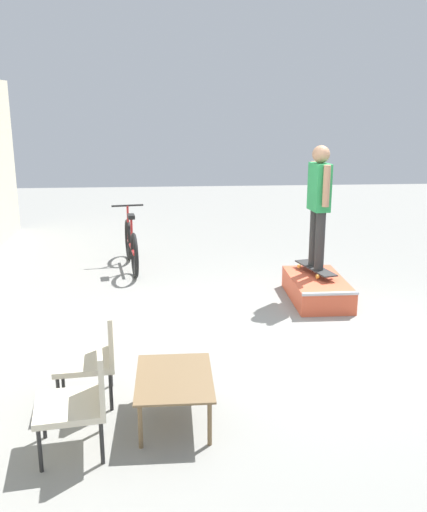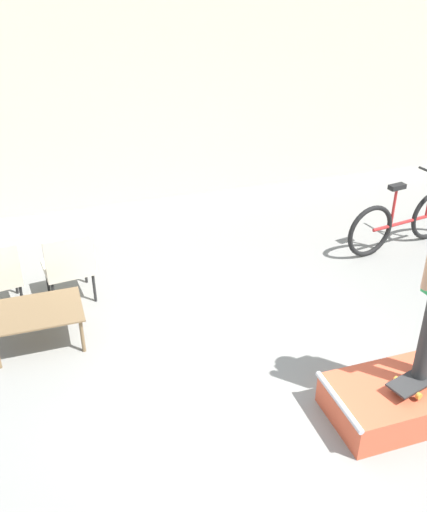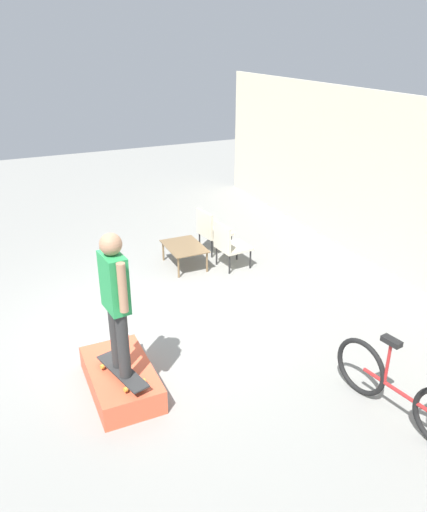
{
  "view_description": "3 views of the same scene",
  "coord_description": "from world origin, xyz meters",
  "views": [
    {
      "loc": [
        -6.03,
        1.33,
        2.6
      ],
      "look_at": [
        -0.11,
        0.89,
        0.99
      ],
      "focal_mm": 40.0,
      "sensor_mm": 36.0,
      "label": 1
    },
    {
      "loc": [
        -1.51,
        -3.57,
        3.55
      ],
      "look_at": [
        0.02,
        1.07,
        0.84
      ],
      "focal_mm": 40.0,
      "sensor_mm": 36.0,
      "label": 2
    },
    {
      "loc": [
        5.96,
        -1.62,
        3.86
      ],
      "look_at": [
        0.06,
        1.09,
        0.96
      ],
      "focal_mm": 35.0,
      "sensor_mm": 36.0,
      "label": 3
    }
  ],
  "objects": [
    {
      "name": "ground_plane",
      "position": [
        0.0,
        0.0,
        0.0
      ],
      "size": [
        24.0,
        24.0,
        0.0
      ],
      "primitive_type": "plane",
      "color": "gray"
    },
    {
      "name": "house_wall_back",
      "position": [
        0.0,
        4.55,
        1.5
      ],
      "size": [
        12.0,
        0.06,
        3.0
      ],
      "color": "beige",
      "rests_on": "ground_plane"
    },
    {
      "name": "skate_ramp_box",
      "position": [
        1.16,
        -0.62,
        0.15
      ],
      "size": [
        1.3,
        0.71,
        0.33
      ],
      "color": "#DB5638",
      "rests_on": "ground_plane"
    },
    {
      "name": "skateboard_on_ramp",
      "position": [
        1.36,
        -0.63,
        0.39
      ],
      "size": [
        0.87,
        0.41,
        0.07
      ],
      "rotation": [
        0.0,
        0.0,
        0.26
      ],
      "color": "#2D2D2D",
      "rests_on": "skate_ramp_box"
    },
    {
      "name": "person_skater",
      "position": [
        1.36,
        -0.63,
        1.37
      ],
      "size": [
        0.57,
        0.24,
        1.65
      ],
      "rotation": [
        0.0,
        0.0,
        0.11
      ],
      "color": "#2D2D2D",
      "rests_on": "skateboard_on_ramp"
    },
    {
      "name": "coffee_table",
      "position": [
        -1.72,
        1.34,
        0.35
      ],
      "size": [
        0.89,
        0.64,
        0.39
      ],
      "color": "brown",
      "rests_on": "ground_plane"
    },
    {
      "name": "patio_chair_left",
      "position": [
        -2.1,
        2.04,
        0.46
      ],
      "size": [
        0.59,
        0.59,
        0.85
      ],
      "rotation": [
        0.0,
        0.0,
        3.29
      ],
      "color": "black",
      "rests_on": "ground_plane"
    },
    {
      "name": "patio_chair_right",
      "position": [
        -1.32,
        2.03,
        0.46
      ],
      "size": [
        0.57,
        0.57,
        0.85
      ],
      "rotation": [
        0.0,
        0.0,
        3.25
      ],
      "color": "black",
      "rests_on": "ground_plane"
    },
    {
      "name": "bicycle",
      "position": [
        2.89,
        1.98,
        0.37
      ],
      "size": [
        1.73,
        0.52,
        0.97
      ],
      "rotation": [
        0.0,
        0.0,
        0.16
      ],
      "color": "black",
      "rests_on": "ground_plane"
    }
  ]
}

